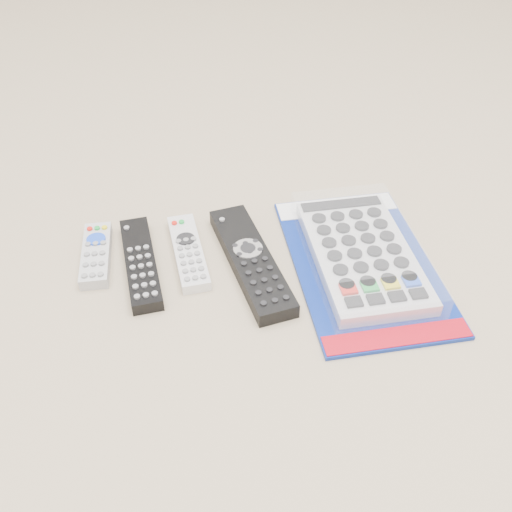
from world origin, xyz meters
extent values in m
plane|color=tan|center=(0.00, 0.00, 0.00)|extent=(5.00, 5.00, 0.00)
cube|color=#A7A6A9|center=(-0.20, 0.05, 0.01)|extent=(0.04, 0.14, 0.02)
cylinder|color=blue|center=(-0.20, 0.08, 0.02)|extent=(0.03, 0.03, 0.00)
cube|color=black|center=(-0.14, 0.02, 0.01)|extent=(0.06, 0.20, 0.02)
cube|color=silver|center=(-0.06, 0.03, 0.01)|extent=(0.06, 0.17, 0.02)
cylinder|color=black|center=(-0.06, 0.05, 0.02)|extent=(0.03, 0.03, 0.00)
cube|color=black|center=(0.03, -0.01, 0.01)|extent=(0.10, 0.26, 0.02)
cylinder|color=#BCBCC1|center=(0.03, 0.01, 0.03)|extent=(0.05, 0.05, 0.00)
cube|color=navy|center=(0.20, -0.03, 0.00)|extent=(0.21, 0.35, 0.01)
cube|color=white|center=(0.20, 0.11, 0.01)|extent=(0.20, 0.05, 0.00)
cube|color=#A70B1A|center=(0.20, -0.18, 0.01)|extent=(0.20, 0.03, 0.00)
cube|color=silver|center=(0.20, -0.03, 0.02)|extent=(0.15, 0.27, 0.02)
cube|color=white|center=(0.20, -0.03, 0.03)|extent=(0.16, 0.28, 0.04)
camera|label=1|loc=(-0.07, -0.65, 0.60)|focal=40.00mm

